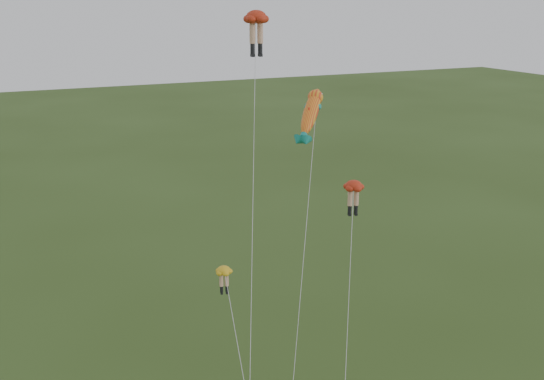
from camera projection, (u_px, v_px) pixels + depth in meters
name	position (u px, v px, depth m)	size (l,w,h in m)	color
legs_kite_red_high	(256.00, 25.00, 35.76)	(6.59, 13.12, 22.10)	#B62812
legs_kite_red_mid	(353.00, 193.00, 36.54)	(5.86, 8.84, 12.25)	#B62812
legs_kite_yellow	(225.00, 280.00, 34.37)	(1.85, 8.93, 8.15)	gold
fish_kite	(311.00, 114.00, 33.02)	(5.66, 7.54, 18.21)	orange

